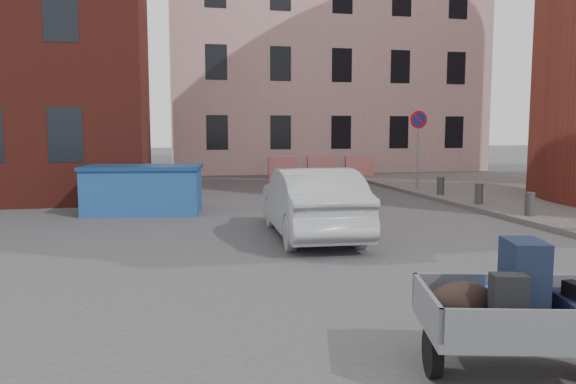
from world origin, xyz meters
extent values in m
plane|color=#38383A|center=(0.00, 0.00, 0.00)|extent=(120.00, 120.00, 0.00)
cube|color=#C49696|center=(6.00, 22.00, 7.00)|extent=(16.00, 8.00, 14.00)
cylinder|color=gray|center=(6.00, 9.50, 1.42)|extent=(0.07, 0.07, 2.60)
cylinder|color=red|center=(6.00, 9.48, 2.47)|extent=(0.60, 0.03, 0.60)
cylinder|color=navy|center=(6.00, 9.46, 2.47)|extent=(0.44, 0.03, 0.44)
cylinder|color=#3A3A3D|center=(6.00, 3.40, 0.40)|extent=(0.22, 0.22, 0.55)
cylinder|color=#3A3A3D|center=(6.00, 5.60, 0.40)|extent=(0.22, 0.22, 0.55)
cylinder|color=#3A3A3D|center=(6.00, 7.80, 0.40)|extent=(0.22, 0.22, 0.55)
cube|color=red|center=(2.50, 15.00, 0.50)|extent=(1.30, 0.18, 1.00)
cube|color=red|center=(4.20, 15.00, 0.50)|extent=(1.30, 0.18, 1.00)
cube|color=red|center=(5.90, 15.00, 0.50)|extent=(1.30, 0.18, 1.00)
cylinder|color=black|center=(-0.14, -3.86, 0.22)|extent=(0.21, 0.45, 0.44)
cube|color=slate|center=(0.56, -4.04, 0.46)|extent=(1.82, 1.46, 0.08)
cube|color=slate|center=(-0.20, -3.85, 0.64)|extent=(0.31, 1.08, 0.28)
cube|color=slate|center=(0.69, -3.53, 0.64)|extent=(1.56, 0.44, 0.28)
cube|color=slate|center=(0.43, -4.56, 0.64)|extent=(1.56, 0.44, 0.28)
cube|color=slate|center=(0.78, -3.17, 0.40)|extent=(0.25, 0.70, 0.06)
cube|color=#151E34|center=(0.62, -4.01, 0.85)|extent=(0.40, 0.51, 0.70)
ellipsoid|color=black|center=(0.06, -3.97, 0.68)|extent=(0.67, 0.50, 0.36)
cube|color=black|center=(0.32, -4.24, 0.74)|extent=(0.32, 0.24, 0.48)
ellipsoid|color=blue|center=(0.60, -3.69, 0.62)|extent=(0.42, 0.38, 0.24)
cube|color=#1F4E94|center=(-2.94, 6.50, 0.57)|extent=(3.02, 1.82, 1.14)
cube|color=navy|center=(-2.94, 6.50, 1.18)|extent=(3.12, 1.92, 0.09)
imported|color=#9A9DA1|center=(0.46, 2.58, 0.70)|extent=(1.66, 4.28, 1.39)
camera|label=1|loc=(-2.37, -8.17, 2.14)|focal=35.00mm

